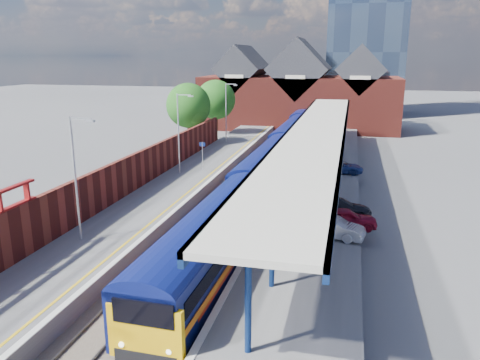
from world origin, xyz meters
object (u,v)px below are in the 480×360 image
Objects in this scene: train at (282,148)px; parked_car_silver at (332,227)px; lamp_post_d at (227,109)px; platform_sign at (202,151)px; lamp_post_b at (77,172)px; parked_car_blue at (341,167)px; parked_car_red at (345,218)px; lamp_post_c at (180,129)px; parked_car_dark at (339,207)px.

parked_car_silver is (5.86, -20.27, -0.51)m from train.
lamp_post_d is 14.25m from platform_sign.
lamp_post_d reaches higher than platform_sign.
lamp_post_b reaches higher than parked_car_blue.
parked_car_red is at bearing -70.48° from train.
parked_car_blue is (13.84, -12.60, -3.45)m from lamp_post_d.
lamp_post_b is at bearing -90.00° from lamp_post_c.
lamp_post_d is at bearing 25.73° from parked_car_dark.
parked_car_red is 1.79m from parked_car_silver.
train is 15.78× the size of parked_car_dark.
lamp_post_b reaches higher than parked_car_red.
lamp_post_c is 1.87× the size of parked_car_red.
lamp_post_b is at bearing -94.33° from platform_sign.
platform_sign is 0.64× the size of parked_car_blue.
parked_car_red reaches higher than parked_car_silver.
lamp_post_b is 16.22m from parked_car_dark.
lamp_post_b is at bearing 145.71° from parked_car_blue.
train is at bearing 6.53° from parked_car_red.
platform_sign is 12.61m from parked_car_blue.
lamp_post_b is 1.00× the size of lamp_post_c.
parked_car_dark is at bearing -39.88° from platform_sign.
lamp_post_d is 1.87× the size of parked_car_silver.
parked_car_silver is (12.36, -14.36, -1.07)m from platform_sign.
lamp_post_b reaches higher than train.
lamp_post_d is 1.67× the size of parked_car_dark.
lamp_post_d is at bearing 134.16° from train.
lamp_post_b reaches higher than platform_sign.
parked_car_dark is (6.16, -16.48, -0.51)m from train.
lamp_post_c is at bearing 105.01° from parked_car_blue.
lamp_post_b is 2.80× the size of platform_sign.
parked_car_silver is 0.89× the size of parked_car_dark.
train is 21.10m from parked_car_silver.
platform_sign is (1.36, -14.00, -2.30)m from lamp_post_d.
parked_car_dark is at bearing -31.45° from lamp_post_c.
platform_sign is 0.60× the size of parked_car_dark.
platform_sign is at bearing 55.74° from lamp_post_c.
parked_car_red is (6.61, -18.64, -0.48)m from train.
parked_car_dark is at bearing -69.51° from train.
train is 8.80m from platform_sign.
train is 7.52m from parked_car_blue.
lamp_post_d reaches higher than train.
lamp_post_b is 15.75m from parked_car_red.
train is at bearing 28.25° from parked_car_silver.
lamp_post_c is at bearing 54.58° from parked_car_dark.
parked_car_silver is (13.72, -12.36, -3.38)m from lamp_post_c.
train reaches higher than parked_car_red.
parked_car_red is at bearing -61.59° from lamp_post_d.
lamp_post_b is 1.87× the size of parked_car_silver.
parked_car_dark is at bearing 27.93° from lamp_post_b.
lamp_post_c is 16.00m from lamp_post_d.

